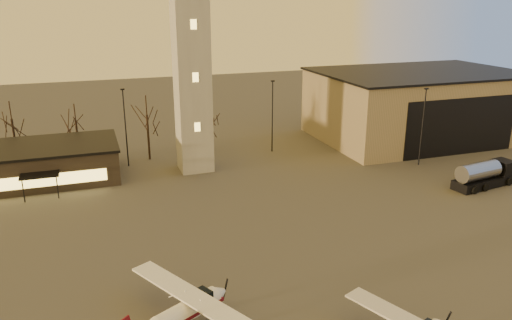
{
  "coord_description": "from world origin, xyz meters",
  "views": [
    {
      "loc": [
        -12.44,
        -29.62,
        20.81
      ],
      "look_at": [
        2.31,
        13.0,
        6.16
      ],
      "focal_mm": 35.0,
      "sensor_mm": 36.0,
      "label": 1
    }
  ],
  "objects_px": {
    "terminal": "(6,166)",
    "cessna_rear": "(189,313)",
    "fuel_truck": "(484,176)",
    "control_tower": "(190,38)",
    "hangar": "(417,105)"
  },
  "relations": [
    {
      "from": "hangar",
      "to": "control_tower",
      "type": "bearing_deg",
      "value": -173.69
    },
    {
      "from": "terminal",
      "to": "fuel_truck",
      "type": "distance_m",
      "value": 55.59
    },
    {
      "from": "fuel_truck",
      "to": "terminal",
      "type": "bearing_deg",
      "value": 151.54
    },
    {
      "from": "hangar",
      "to": "fuel_truck",
      "type": "relative_size",
      "value": 3.62
    },
    {
      "from": "hangar",
      "to": "cessna_rear",
      "type": "xyz_separation_m",
      "value": [
        -43.45,
        -35.63,
        -4.05
      ]
    },
    {
      "from": "hangar",
      "to": "terminal",
      "type": "relative_size",
      "value": 1.2
    },
    {
      "from": "hangar",
      "to": "cessna_rear",
      "type": "relative_size",
      "value": 2.76
    },
    {
      "from": "control_tower",
      "to": "hangar",
      "type": "bearing_deg",
      "value": 6.31
    },
    {
      "from": "control_tower",
      "to": "terminal",
      "type": "distance_m",
      "value": 26.24
    },
    {
      "from": "hangar",
      "to": "cessna_rear",
      "type": "bearing_deg",
      "value": -140.65
    },
    {
      "from": "cessna_rear",
      "to": "fuel_truck",
      "type": "relative_size",
      "value": 1.31
    },
    {
      "from": "control_tower",
      "to": "fuel_truck",
      "type": "relative_size",
      "value": 3.85
    },
    {
      "from": "terminal",
      "to": "cessna_rear",
      "type": "height_order",
      "value": "terminal"
    },
    {
      "from": "terminal",
      "to": "fuel_truck",
      "type": "relative_size",
      "value": 3.0
    },
    {
      "from": "cessna_rear",
      "to": "hangar",
      "type": "bearing_deg",
      "value": 11.54
    }
  ]
}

